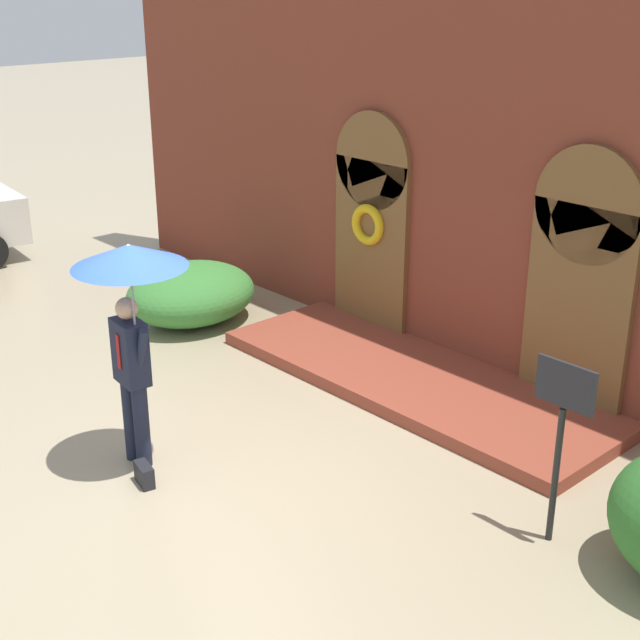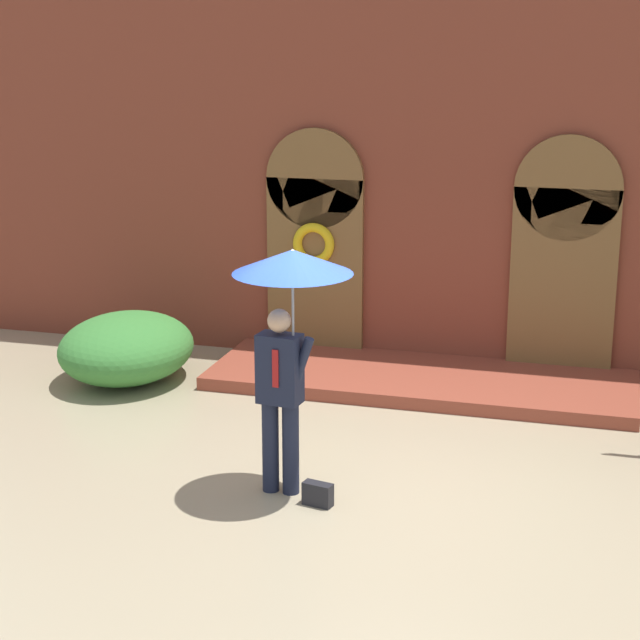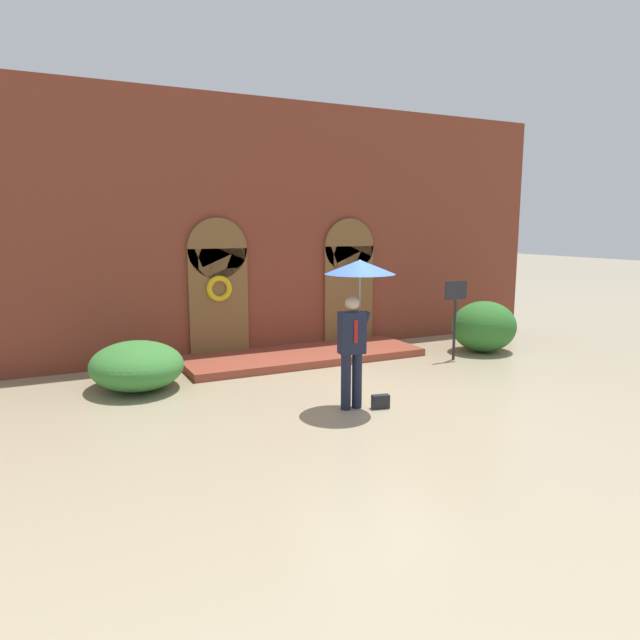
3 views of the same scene
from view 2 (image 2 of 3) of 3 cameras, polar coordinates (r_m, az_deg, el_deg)
name	(u,v)px [view 2 (image 2 of 3)]	position (r m, az deg, el deg)	size (l,w,h in m)	color
ground_plane	(362,484)	(10.50, 2.27, -8.72)	(80.00, 80.00, 0.00)	tan
building_facade	(441,159)	(13.76, 6.50, 8.55)	(14.00, 2.30, 5.60)	brown
person_with_umbrella	(289,298)	(9.68, -1.65, 1.19)	(1.10, 1.10, 2.36)	#191E33
handbag	(318,494)	(10.00, -0.12, -9.27)	(0.28, 0.12, 0.22)	black
shrub_left	(127,348)	(13.55, -10.28, -1.46)	(1.63, 1.91, 0.84)	#387A33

